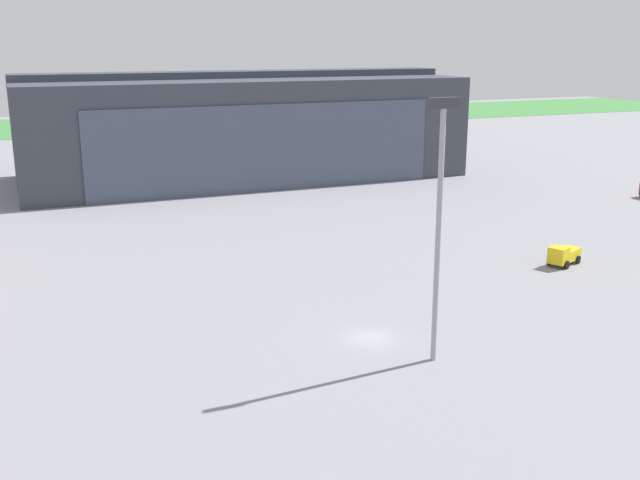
# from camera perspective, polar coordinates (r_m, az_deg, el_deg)

# --- Properties ---
(ground_plane) EXTENTS (440.00, 440.00, 0.00)m
(ground_plane) POSITION_cam_1_polar(r_m,az_deg,el_deg) (65.11, 3.88, -7.46)
(ground_plane) COLOR gray
(grass_field_strip) EXTENTS (440.00, 56.00, 0.08)m
(grass_field_strip) POSITION_cam_1_polar(r_m,az_deg,el_deg) (239.64, -16.21, 8.45)
(grass_field_strip) COLOR #418340
(grass_field_strip) RESTS_ON ground_plane
(maintenance_hangar) EXTENTS (78.99, 32.67, 19.47)m
(maintenance_hangar) POSITION_cam_1_polar(r_m,az_deg,el_deg) (141.60, -6.14, 8.59)
(maintenance_hangar) COLOR #383D47
(maintenance_hangar) RESTS_ON ground_plane
(stair_truck) EXTENTS (5.11, 3.68, 2.33)m
(stair_truck) POSITION_cam_1_polar(r_m,az_deg,el_deg) (89.54, 18.08, -1.09)
(stair_truck) COLOR yellow
(stair_truck) RESTS_ON ground_plane
(apron_light_mast) EXTENTS (2.40, 0.50, 20.79)m
(apron_light_mast) POSITION_cam_1_polar(r_m,az_deg,el_deg) (57.70, 9.08, 2.01)
(apron_light_mast) COLOR #99999E
(apron_light_mast) RESTS_ON ground_plane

